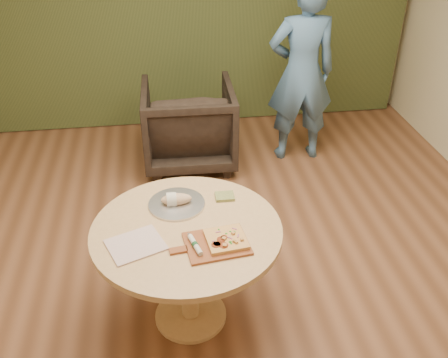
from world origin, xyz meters
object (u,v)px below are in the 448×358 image
Objects in this scene: pizza_paddle at (215,244)px; armchair at (189,121)px; pedestal_table at (187,246)px; bread_roll at (175,199)px; flatbread_pizza at (226,239)px; cutlery_roll at (195,245)px; serving_tray at (177,204)px; person_standing at (301,72)px.

armchair is (0.02, 2.24, -0.31)m from pizza_paddle.
bread_roll is at bearing 101.87° from pedestal_table.
armchair reaches higher than pedestal_table.
pizza_paddle is 0.07m from flatbread_pizza.
cutlery_roll is 2.29m from armchair.
flatbread_pizza is at bearing 92.60° from armchair.
bread_roll is (-0.09, 0.44, 0.01)m from cutlery_roll.
serving_tray is (-0.04, 0.24, 0.15)m from pedestal_table.
armchair is at bearing 91.09° from flatbread_pizza.
armchair is (0.17, 2.06, -0.16)m from pedestal_table.
serving_tray is at bearing -0.00° from bread_roll.
serving_tray is 0.40× the size of armchair.
pedestal_table is 1.27× the size of armchair.
cutlery_roll is 0.45m from bread_roll.
pizza_paddle is 0.47m from bread_roll.
pedestal_table is 4.63× the size of flatbread_pizza.
cutlery_roll is at bearing 88.10° from armchair.
pizza_paddle reaches higher than pedestal_table.
pedestal_table is 0.64× the size of person_standing.
armchair is (0.21, 1.82, -0.31)m from serving_tray.
person_standing is (1.04, 2.20, 0.12)m from flatbread_pizza.
pedestal_table is 2.08m from armchair.
pizza_paddle is at bearing -6.71° from cutlery_roll.
flatbread_pizza is at bearing -7.42° from cutlery_roll.
armchair reaches higher than bread_roll.
flatbread_pizza is 2.26m from armchair.
flatbread_pizza is at bearing -57.51° from bread_roll.
flatbread_pizza is 1.25× the size of cutlery_roll.
armchair reaches higher than serving_tray.
flatbread_pizza is 0.49m from serving_tray.
pedestal_table is 0.32m from flatbread_pizza.
serving_tray is (-0.25, 0.41, -0.02)m from flatbread_pizza.
armchair reaches higher than cutlery_roll.
bread_roll reaches higher than pedestal_table.
cutlery_roll is 0.11× the size of person_standing.
bread_roll reaches higher than pizza_paddle.
flatbread_pizza reaches higher than cutlery_roll.
pedestal_table is 3.19× the size of serving_tray.
serving_tray is at bearing 99.85° from pedestal_table.
person_standing is at bearing 45.67° from cutlery_roll.
bread_roll is at bearing 84.60° from armchair.
person_standing reaches higher than serving_tray.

